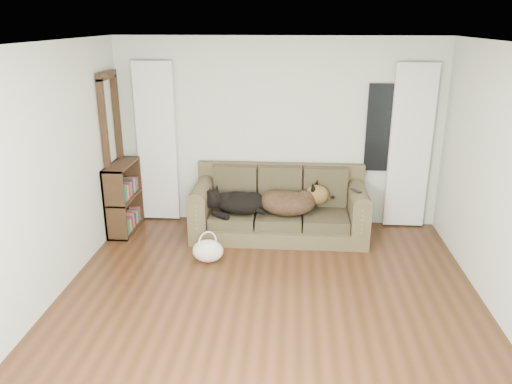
# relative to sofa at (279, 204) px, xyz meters

# --- Properties ---
(floor) EXTENTS (5.00, 5.00, 0.00)m
(floor) POSITION_rel_sofa_xyz_m (-0.05, -1.97, -0.45)
(floor) COLOR #3A2110
(floor) RESTS_ON ground
(ceiling) EXTENTS (5.00, 5.00, 0.00)m
(ceiling) POSITION_rel_sofa_xyz_m (-0.05, -1.97, 2.15)
(ceiling) COLOR white
(ceiling) RESTS_ON ground
(wall_back) EXTENTS (4.50, 0.04, 2.60)m
(wall_back) POSITION_rel_sofa_xyz_m (-0.05, 0.53, 0.85)
(wall_back) COLOR beige
(wall_back) RESTS_ON ground
(wall_left) EXTENTS (0.04, 5.00, 2.60)m
(wall_left) POSITION_rel_sofa_xyz_m (-2.30, -1.97, 0.85)
(wall_left) COLOR beige
(wall_left) RESTS_ON ground
(curtain_left) EXTENTS (0.55, 0.08, 2.25)m
(curtain_left) POSITION_rel_sofa_xyz_m (-1.75, 0.45, 0.70)
(curtain_left) COLOR white
(curtain_left) RESTS_ON ground
(curtain_right) EXTENTS (0.55, 0.08, 2.25)m
(curtain_right) POSITION_rel_sofa_xyz_m (1.75, 0.45, 0.70)
(curtain_right) COLOR white
(curtain_right) RESTS_ON ground
(window_pane) EXTENTS (0.50, 0.03, 1.20)m
(window_pane) POSITION_rel_sofa_xyz_m (1.40, 0.50, 0.95)
(window_pane) COLOR black
(window_pane) RESTS_ON wall_back
(door_casing) EXTENTS (0.07, 0.60, 2.10)m
(door_casing) POSITION_rel_sofa_xyz_m (-2.25, 0.07, 0.60)
(door_casing) COLOR black
(door_casing) RESTS_ON ground
(sofa) EXTENTS (2.33, 1.00, 0.95)m
(sofa) POSITION_rel_sofa_xyz_m (0.00, 0.00, 0.00)
(sofa) COLOR #3E3B1F
(sofa) RESTS_ON floor
(dog_black_lab) EXTENTS (0.75, 0.59, 0.29)m
(dog_black_lab) POSITION_rel_sofa_xyz_m (-0.56, -0.11, 0.03)
(dog_black_lab) COLOR black
(dog_black_lab) RESTS_ON sofa
(dog_shepherd) EXTENTS (0.80, 0.58, 0.34)m
(dog_shepherd) POSITION_rel_sofa_xyz_m (0.16, -0.08, 0.04)
(dog_shepherd) COLOR black
(dog_shepherd) RESTS_ON sofa
(tv_remote) EXTENTS (0.13, 0.18, 0.02)m
(tv_remote) POSITION_rel_sofa_xyz_m (0.98, -0.19, 0.28)
(tv_remote) COLOR black
(tv_remote) RESTS_ON sofa
(tote_bag) EXTENTS (0.47, 0.42, 0.28)m
(tote_bag) POSITION_rel_sofa_xyz_m (-0.83, -0.87, -0.29)
(tote_bag) COLOR white
(tote_bag) RESTS_ON floor
(bookshelf) EXTENTS (0.35, 0.79, 0.96)m
(bookshelf) POSITION_rel_sofa_xyz_m (-2.14, -0.00, 0.05)
(bookshelf) COLOR black
(bookshelf) RESTS_ON floor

